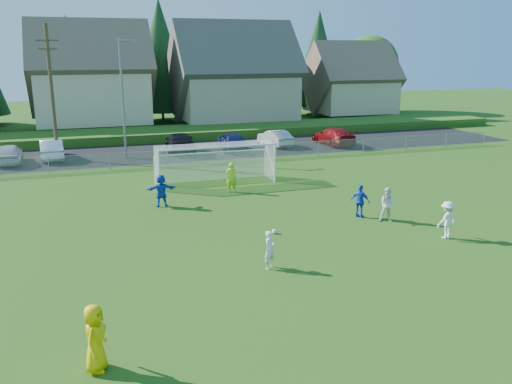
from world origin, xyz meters
The scene contains 23 objects.
ground centered at (0.00, 0.00, 0.00)m, with size 160.00×160.00×0.00m, color #193D0C.
asphalt_lot centered at (0.00, 27.50, 0.01)m, with size 60.00×60.00×0.00m, color black.
grass_embankment centered at (0.00, 35.00, 0.40)m, with size 70.00×6.00×0.80m, color #1E420F.
soccer_ball centered at (0.09, 5.67, 0.11)m, with size 0.22×0.22×0.22m, color white.
referee centered at (-8.16, -3.02, 0.93)m, with size 0.91×0.59×1.86m, color #F1BD04.
player_white_a centered at (-1.50, 1.95, 0.75)m, with size 0.55×0.36×1.50m, color silver.
player_white_b centered at (5.97, 5.59, 0.85)m, with size 0.83×0.65×1.71m, color silver.
player_white_c centered at (7.16, 2.66, 0.85)m, with size 1.10×0.63×1.70m, color silver.
player_blue_a centered at (5.05, 6.65, 0.83)m, with size 0.97×0.40×1.66m, color #1340B7.
player_blue_b centered at (-4.05, 11.82, 0.88)m, with size 1.63×0.52×1.76m, color #1340B7.
goalkeeper centered at (0.33, 13.50, 0.89)m, with size 0.65×0.42×1.78m, color #A9D819.
car_a centered at (-12.85, 26.70, 0.74)m, with size 1.74×4.34×1.48m, color #B5B6BE.
car_b centered at (-9.93, 27.44, 0.76)m, with size 1.62×4.64×1.53m, color white.
car_d centered at (-0.01, 27.32, 0.78)m, with size 2.18×5.37×1.56m, color black.
car_e centered at (4.15, 26.49, 0.79)m, with size 1.86×4.62×1.58m, color #151A4C.
car_f centered at (8.37, 27.41, 0.70)m, with size 1.48×4.25×1.40m, color #B3B3B3.
car_g centered at (13.50, 26.39, 0.76)m, with size 2.12×5.22×1.52m, color maroon.
soccer_goal centered at (0.00, 16.05, 1.63)m, with size 7.42×1.90×2.50m.
chainlink_fence centered at (0.00, 22.00, 0.63)m, with size 52.06×0.06×1.20m.
streetlight centered at (-4.45, 26.00, 4.84)m, with size 1.38×0.18×9.00m.
utility_pole centered at (-9.50, 27.00, 5.15)m, with size 1.60×0.26×10.00m.
houses_row centered at (1.97, 42.46, 7.33)m, with size 53.90×11.45×13.27m.
tree_row centered at (1.04, 48.74, 6.91)m, with size 65.98×12.36×13.80m.
Camera 1 is at (-8.27, -16.28, 8.18)m, focal length 38.00 mm.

